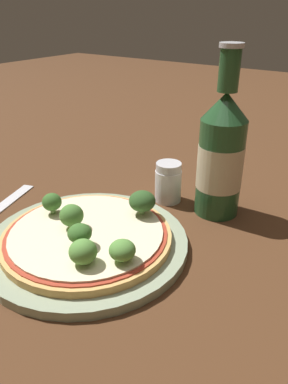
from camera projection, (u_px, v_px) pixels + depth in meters
ground_plane at (108, 240)px, 0.50m from camera, size 3.00×3.00×0.00m
plate at (87, 243)px, 0.48m from camera, size 0.26×0.26×0.01m
pizza at (87, 235)px, 0.47m from camera, size 0.21×0.21×0.01m
broccoli_floret_0 at (142, 201)px, 0.50m from camera, size 0.04×0.04×0.03m
broccoli_floret_1 at (72, 215)px, 0.47m from camera, size 0.03×0.03×0.03m
broccoli_floret_2 at (52, 202)px, 0.50m from camera, size 0.03×0.03×0.03m
broccoli_floret_3 at (83, 252)px, 0.40m from camera, size 0.03×0.03×0.03m
broccoli_floret_4 at (80, 233)px, 0.43m from camera, size 0.03×0.03×0.03m
broccoli_floret_5 at (122, 250)px, 0.41m from camera, size 0.03×0.03×0.03m
beer_bottle at (221, 155)px, 0.52m from camera, size 0.06×0.06×0.24m
pepper_shaker at (168, 182)px, 0.58m from camera, size 0.04×0.04×0.06m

